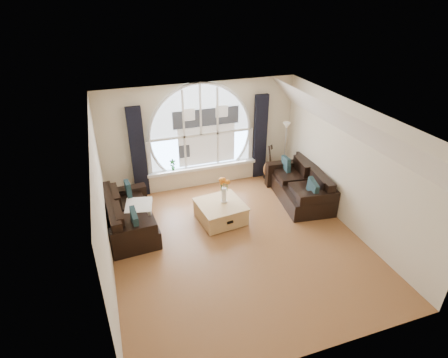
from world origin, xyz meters
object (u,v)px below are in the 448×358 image
guitar (269,162)px  potted_plant (173,165)px  sofa_right (299,185)px  coffee_chest (221,211)px  floor_lamp (285,151)px  sofa_left (130,214)px  vase_flowers (224,186)px

guitar → potted_plant: guitar is taller
sofa_right → coffee_chest: size_ratio=1.92×
sofa_right → potted_plant: 3.21m
sofa_right → guitar: size_ratio=1.79×
floor_lamp → potted_plant: 2.99m
sofa_left → sofa_right: 4.06m
vase_flowers → potted_plant: vase_flowers is taller
floor_lamp → guitar: 0.51m
guitar → vase_flowers: bearing=-164.0°
sofa_left → potted_plant: potted_plant is taller
sofa_right → potted_plant: potted_plant is taller
sofa_left → vase_flowers: bearing=-9.8°
floor_lamp → sofa_left: bearing=-164.9°
coffee_chest → potted_plant: (-0.70, 1.75, 0.46)m
potted_plant → vase_flowers: bearing=-64.8°
guitar → coffee_chest: bearing=-164.5°
coffee_chest → guitar: 2.37m
sofa_left → guitar: (3.79, 1.19, 0.13)m
vase_flowers → floor_lamp: bearing=31.9°
sofa_right → vase_flowers: 2.06m
sofa_right → coffee_chest: 2.13m
coffee_chest → vase_flowers: bearing=21.6°
sofa_left → sofa_right: sofa_right is taller
vase_flowers → guitar: bearing=38.8°
coffee_chest → vase_flowers: vase_flowers is taller
sofa_right → potted_plant: size_ratio=6.33×
sofa_left → guitar: 3.98m
coffee_chest → floor_lamp: 2.73m
sofa_right → floor_lamp: 1.25m
coffee_chest → vase_flowers: 0.60m
sofa_right → guitar: 1.25m
coffee_chest → guitar: (1.84, 1.46, 0.29)m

